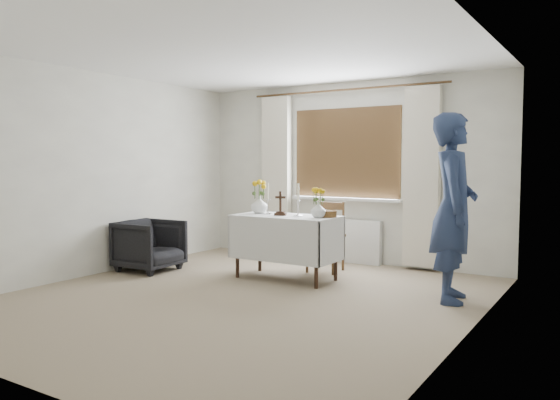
# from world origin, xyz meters

# --- Properties ---
(ground) EXTENTS (5.00, 5.00, 0.00)m
(ground) POSITION_xyz_m (0.00, 0.00, 0.00)
(ground) COLOR #9B8C6B
(ground) RESTS_ON ground
(altar_table) EXTENTS (1.24, 0.64, 0.76)m
(altar_table) POSITION_xyz_m (-0.09, 1.03, 0.38)
(altar_table) COLOR silver
(altar_table) RESTS_ON ground
(wooden_chair) EXTENTS (0.44, 0.44, 0.88)m
(wooden_chair) POSITION_xyz_m (0.09, 1.69, 0.44)
(wooden_chair) COLOR #4F391B
(wooden_chair) RESTS_ON ground
(armchair) EXTENTS (0.75, 0.73, 0.65)m
(armchair) POSITION_xyz_m (-1.84, 0.53, 0.33)
(armchair) COLOR black
(armchair) RESTS_ON ground
(person) EXTENTS (0.60, 0.78, 1.88)m
(person) POSITION_xyz_m (1.86, 1.05, 0.94)
(person) COLOR navy
(person) RESTS_ON ground
(radiator) EXTENTS (1.10, 0.10, 0.60)m
(radiator) POSITION_xyz_m (0.00, 2.42, 0.30)
(radiator) COLOR silver
(radiator) RESTS_ON ground
(wooden_cross) EXTENTS (0.16, 0.14, 0.29)m
(wooden_cross) POSITION_xyz_m (-0.15, 1.00, 0.91)
(wooden_cross) COLOR black
(wooden_cross) RESTS_ON altar_table
(candlestick_left) EXTENTS (0.14, 0.14, 0.38)m
(candlestick_left) POSITION_xyz_m (-0.35, 1.04, 0.95)
(candlestick_left) COLOR white
(candlestick_left) RESTS_ON altar_table
(candlestick_right) EXTENTS (0.14, 0.14, 0.38)m
(candlestick_right) POSITION_xyz_m (0.08, 1.02, 0.95)
(candlestick_right) COLOR white
(candlestick_right) RESTS_ON altar_table
(flower_vase_left) EXTENTS (0.25, 0.25, 0.21)m
(flower_vase_left) POSITION_xyz_m (-0.51, 1.08, 0.87)
(flower_vase_left) COLOR silver
(flower_vase_left) RESTS_ON altar_table
(flower_vase_right) EXTENTS (0.21, 0.21, 0.18)m
(flower_vase_right) POSITION_xyz_m (0.35, 1.00, 0.85)
(flower_vase_right) COLOR silver
(flower_vase_right) RESTS_ON altar_table
(wicker_basket) EXTENTS (0.23, 0.23, 0.08)m
(wicker_basket) POSITION_xyz_m (0.42, 1.12, 0.80)
(wicker_basket) COLOR brown
(wicker_basket) RESTS_ON altar_table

